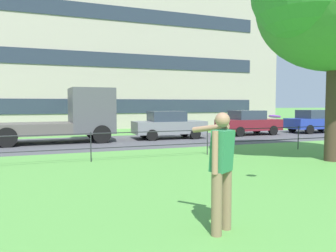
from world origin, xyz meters
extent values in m
cube|color=#4C4C51|center=(0.00, 19.03, 0.00)|extent=(80.00, 6.52, 0.01)
cylinder|color=#232328|center=(-2.18, 13.48, 0.50)|extent=(0.04, 0.04, 1.00)
cylinder|color=#232328|center=(2.18, 13.48, 0.50)|extent=(0.04, 0.04, 1.00)
cylinder|color=#232328|center=(6.55, 13.48, 0.50)|extent=(0.04, 0.04, 1.00)
cylinder|color=#232328|center=(0.00, 13.48, 0.45)|extent=(39.29, 0.03, 0.03)
cylinder|color=#232328|center=(0.00, 13.48, 0.95)|extent=(39.29, 0.03, 0.03)
cylinder|color=#423023|center=(5.50, 10.75, 1.91)|extent=(0.49, 0.49, 3.81)
cylinder|color=#846B4C|center=(-1.37, 6.44, 0.46)|extent=(0.16, 0.16, 0.93)
cylinder|color=#846B4C|center=(-1.11, 6.61, 0.46)|extent=(0.16, 0.16, 0.93)
cube|color=#2D7F4C|center=(-1.24, 6.53, 1.24)|extent=(0.44, 0.41, 0.63)
sphere|color=#A87A5B|center=(-1.24, 6.53, 1.69)|extent=(0.22, 0.22, 0.22)
cylinder|color=#A87A5B|center=(-1.24, 6.89, 1.55)|extent=(0.42, 0.57, 0.18)
cylinder|color=#A87A5B|center=(-1.43, 6.40, 1.23)|extent=(0.09, 0.09, 0.62)
cylinder|color=purple|center=(1.34, 8.57, 1.64)|extent=(0.38, 0.38, 0.08)
cube|color=#4C4C51|center=(-1.26, 19.77, 1.60)|extent=(2.16, 2.35, 2.30)
cube|color=#283342|center=(-0.37, 19.79, 1.94)|extent=(0.17, 1.84, 0.87)
cube|color=#56514C|center=(-4.91, 19.67, 0.73)|extent=(5.26, 2.43, 0.56)
cylinder|color=black|center=(-0.97, 20.83, 0.45)|extent=(0.91, 0.32, 0.90)
cylinder|color=black|center=(-0.92, 18.72, 0.45)|extent=(0.91, 0.32, 0.90)
cylinder|color=black|center=(-5.19, 20.72, 0.45)|extent=(0.91, 0.32, 0.90)
cylinder|color=black|center=(-5.14, 18.61, 0.45)|extent=(0.91, 0.32, 0.90)
cube|color=slate|center=(3.02, 19.64, 0.64)|extent=(4.06, 1.84, 0.68)
cube|color=#2D3847|center=(2.87, 19.65, 1.26)|extent=(1.95, 1.59, 0.56)
cylinder|color=black|center=(4.28, 20.41, 0.30)|extent=(0.61, 0.22, 0.60)
cylinder|color=black|center=(4.23, 18.79, 0.30)|extent=(0.61, 0.22, 0.60)
cylinder|color=black|center=(1.81, 20.50, 0.30)|extent=(0.61, 0.22, 0.60)
cylinder|color=black|center=(1.75, 18.88, 0.30)|extent=(0.61, 0.22, 0.60)
cube|color=maroon|center=(8.52, 19.97, 0.64)|extent=(4.05, 1.83, 0.68)
cube|color=#2D3847|center=(8.37, 19.96, 1.26)|extent=(1.95, 1.58, 0.56)
cylinder|color=black|center=(9.74, 20.82, 0.30)|extent=(0.61, 0.22, 0.60)
cylinder|color=black|center=(9.79, 19.20, 0.30)|extent=(0.61, 0.22, 0.60)
cylinder|color=black|center=(7.26, 20.73, 0.30)|extent=(0.61, 0.22, 0.60)
cylinder|color=black|center=(7.31, 19.12, 0.30)|extent=(0.61, 0.22, 0.60)
cube|color=#233899|center=(13.75, 19.76, 0.64)|extent=(4.05, 1.81, 0.68)
cube|color=#2D3847|center=(13.60, 19.76, 1.26)|extent=(1.94, 1.57, 0.56)
cylinder|color=black|center=(15.01, 20.53, 0.30)|extent=(0.61, 0.22, 0.60)
cylinder|color=black|center=(12.53, 20.60, 0.30)|extent=(0.61, 0.22, 0.60)
cylinder|color=black|center=(12.49, 18.98, 0.30)|extent=(0.61, 0.22, 0.60)
cube|color=#ADA393|center=(-1.53, 35.59, 7.09)|extent=(36.94, 15.41, 14.19)
cube|color=#283342|center=(-1.53, 27.85, 1.77)|extent=(31.03, 0.06, 1.10)
cube|color=#283342|center=(-1.53, 27.85, 5.32)|extent=(31.03, 0.06, 1.10)
cube|color=#283342|center=(-1.53, 27.85, 8.87)|extent=(31.03, 0.06, 1.10)
camera|label=1|loc=(-3.75, 2.23, 1.92)|focal=35.71mm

